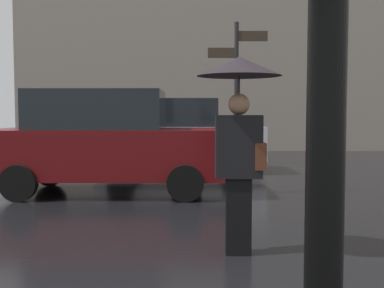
{
  "coord_description": "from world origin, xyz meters",
  "views": [
    {
      "loc": [
        -0.75,
        -2.39,
        1.49
      ],
      "look_at": [
        -0.79,
        5.38,
        0.99
      ],
      "focal_mm": 44.45,
      "sensor_mm": 36.0,
      "label": 1
    }
  ],
  "objects": [
    {
      "name": "street_signpost",
      "position": [
        0.01,
        6.3,
        1.9
      ],
      "size": [
        1.08,
        0.08,
        3.14
      ],
      "color": "black",
      "rests_on": "ground"
    },
    {
      "name": "parked_car_right",
      "position": [
        -1.2,
        9.82,
        0.96
      ],
      "size": [
        4.26,
        1.99,
        1.86
      ],
      "rotation": [
        0.0,
        0.0,
        3.37
      ],
      "color": "silver",
      "rests_on": "ground"
    },
    {
      "name": "parked_car_left",
      "position": [
        -2.38,
        6.44,
        0.97
      ],
      "size": [
        4.34,
        1.96,
        1.92
      ],
      "rotation": [
        0.0,
        0.0,
        0.17
      ],
      "color": "#590C0F",
      "rests_on": "ground"
    },
    {
      "name": "pedestrian_with_umbrella",
      "position": [
        -0.28,
        2.57,
        1.52
      ],
      "size": [
        0.89,
        0.89,
        2.08
      ],
      "rotation": [
        0.0,
        0.0,
        2.9
      ],
      "color": "black",
      "rests_on": "ground"
    }
  ]
}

